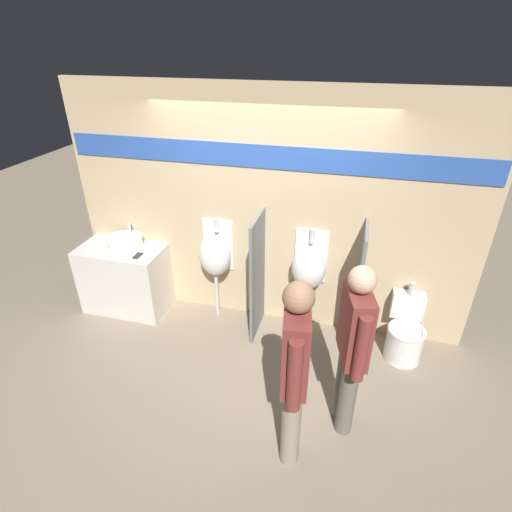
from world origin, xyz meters
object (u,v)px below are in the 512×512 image
urinal_far (309,267)px  person_in_vest (294,369)px  person_with_lanyard (352,345)px  urinal_near_counter (215,255)px  toilet (405,334)px  sink_basin (125,242)px  cell_phone (138,256)px

urinal_far → person_in_vest: person_in_vest is taller
urinal_far → person_with_lanyard: person_with_lanyard is taller
urinal_near_counter → toilet: urinal_near_counter is taller
sink_basin → urinal_near_counter: 1.11m
urinal_far → person_in_vest: (0.12, -1.63, 0.09)m
toilet → urinal_far: bearing=171.0°
cell_phone → urinal_far: 1.96m
sink_basin → person_with_lanyard: (2.72, -1.14, -0.01)m
urinal_near_counter → toilet: size_ratio=1.57×
cell_phone → urinal_far: urinal_far is taller
cell_phone → person_in_vest: size_ratio=0.08×
urinal_near_counter → person_with_lanyard: person_with_lanyard is taller
toilet → person_in_vest: bearing=-123.7°
sink_basin → toilet: sink_basin is taller
urinal_far → sink_basin: bearing=-177.7°
urinal_near_counter → person_in_vest: (1.21, -1.63, 0.09)m
urinal_far → person_with_lanyard: (0.52, -1.23, 0.06)m
urinal_near_counter → urinal_far: (1.09, 0.00, 0.00)m
toilet → person_with_lanyard: size_ratio=0.49×
person_in_vest → person_with_lanyard: bearing=-53.6°
sink_basin → urinal_far: size_ratio=0.33×
toilet → person_with_lanyard: person_with_lanyard is taller
urinal_near_counter → person_with_lanyard: (1.61, -1.23, 0.06)m
cell_phone → toilet: 3.09m
person_with_lanyard → urinal_near_counter: bearing=39.0°
cell_phone → person_with_lanyard: size_ratio=0.09×
cell_phone → person_in_vest: (2.06, -1.38, 0.08)m
person_in_vest → toilet: bearing=-42.5°
urinal_near_counter → person_in_vest: person_in_vest is taller
sink_basin → urinal_far: bearing=2.3°
toilet → person_in_vest: 1.88m
sink_basin → cell_phone: (0.25, -0.17, -0.06)m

